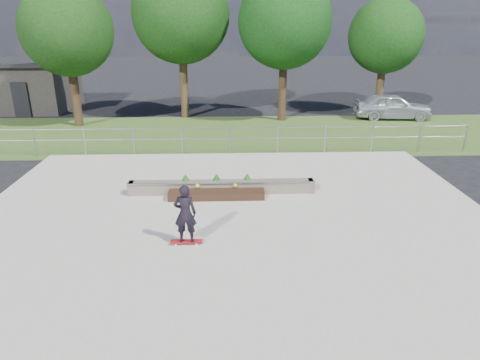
% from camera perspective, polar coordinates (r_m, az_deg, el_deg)
% --- Properties ---
extents(ground, '(120.00, 120.00, 0.00)m').
position_cam_1_polar(ground, '(11.13, -0.76, -8.05)').
color(ground, black).
rests_on(ground, ground).
extents(grass_verge, '(30.00, 8.00, 0.02)m').
position_cam_1_polar(grass_verge, '(21.44, -1.46, 6.18)').
color(grass_verge, '#355020').
rests_on(grass_verge, ground).
extents(concrete_slab, '(15.00, 15.00, 0.06)m').
position_cam_1_polar(concrete_slab, '(11.11, -0.76, -7.92)').
color(concrete_slab, '#AAA296').
rests_on(concrete_slab, ground).
extents(fence, '(20.06, 0.06, 1.20)m').
position_cam_1_polar(fence, '(17.86, -1.34, 5.76)').
color(fence, '#999BA1').
rests_on(fence, ground).
extents(building, '(8.40, 5.40, 3.00)m').
position_cam_1_polar(building, '(31.23, -28.84, 11.06)').
color(building, '#2C2927').
rests_on(building, ground).
extents(tree_far_left, '(4.55, 4.55, 7.15)m').
position_cam_1_polar(tree_far_left, '(24.07, -22.10, 18.02)').
color(tree_far_left, '#302013').
rests_on(tree_far_left, ground).
extents(tree_mid_left, '(5.25, 5.25, 8.25)m').
position_cam_1_polar(tree_mid_left, '(24.88, -7.89, 21.02)').
color(tree_mid_left, '#352515').
rests_on(tree_mid_left, ground).
extents(tree_mid_right, '(4.90, 4.90, 7.70)m').
position_cam_1_polar(tree_mid_right, '(23.98, 5.98, 20.22)').
color(tree_mid_right, black).
rests_on(tree_mid_right, ground).
extents(tree_far_right, '(4.20, 4.20, 6.60)m').
position_cam_1_polar(tree_far_right, '(26.91, 18.87, 17.71)').
color(tree_far_right, '#382716').
rests_on(tree_far_right, ground).
extents(grind_ledge, '(6.00, 0.44, 0.43)m').
position_cam_1_polar(grind_ledge, '(13.84, -2.46, -0.93)').
color(grind_ledge, brown).
rests_on(grind_ledge, concrete_slab).
extents(planter_bed, '(3.00, 1.20, 0.61)m').
position_cam_1_polar(planter_bed, '(13.79, -3.14, -1.11)').
color(planter_bed, black).
rests_on(planter_bed, concrete_slab).
extents(skateboarder, '(0.80, 0.38, 1.59)m').
position_cam_1_polar(skateboarder, '(10.55, -7.32, -4.53)').
color(skateboarder, silver).
rests_on(skateboarder, concrete_slab).
extents(parked_car, '(4.41, 2.12, 1.45)m').
position_cam_1_polar(parked_car, '(26.18, 19.66, 9.25)').
color(parked_car, silver).
rests_on(parked_car, ground).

